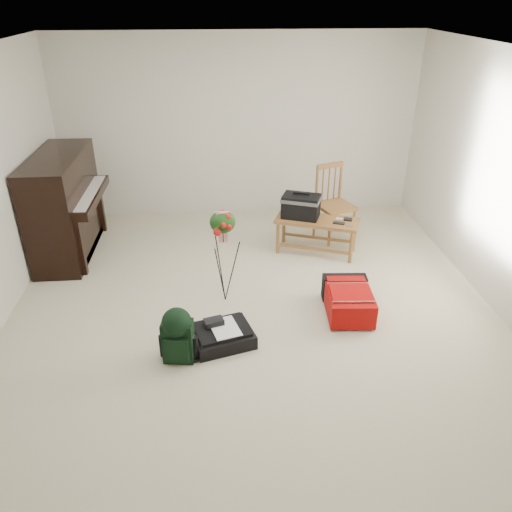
{
  "coord_description": "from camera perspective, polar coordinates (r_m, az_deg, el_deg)",
  "views": [
    {
      "loc": [
        -0.32,
        -4.21,
        2.96
      ],
      "look_at": [
        0.05,
        0.35,
        0.5
      ],
      "focal_mm": 35.0,
      "sensor_mm": 36.0,
      "label": 1
    }
  ],
  "objects": [
    {
      "name": "wall_back",
      "position": [
        7.18,
        -2.02,
        14.47
      ],
      "size": [
        5.0,
        0.04,
        2.5
      ],
      "primitive_type": "cube",
      "color": "silver",
      "rests_on": "floor"
    },
    {
      "name": "flower_stand",
      "position": [
        5.14,
        -3.7,
        -0.15
      ],
      "size": [
        0.34,
        0.34,
        1.06
      ],
      "rotation": [
        0.0,
        0.0,
        -0.03
      ],
      "color": "black",
      "rests_on": "floor"
    },
    {
      "name": "green_backpack",
      "position": [
        4.48,
        -8.96,
        -8.68
      ],
      "size": [
        0.29,
        0.27,
        0.54
      ],
      "rotation": [
        0.0,
        0.0,
        -0.14
      ],
      "color": "black",
      "rests_on": "floor"
    },
    {
      "name": "bench",
      "position": [
        6.14,
        5.7,
        5.01
      ],
      "size": [
        1.09,
        0.74,
        0.78
      ],
      "rotation": [
        0.0,
        0.0,
        -0.37
      ],
      "color": "olive",
      "rests_on": "floor"
    },
    {
      "name": "dining_chair",
      "position": [
        6.62,
        8.97,
        5.92
      ],
      "size": [
        0.55,
        0.55,
        0.99
      ],
      "rotation": [
        0.0,
        0.0,
        0.37
      ],
      "color": "olive",
      "rests_on": "floor"
    },
    {
      "name": "black_duffel",
      "position": [
        4.76,
        -3.92,
        -8.98
      ],
      "size": [
        0.65,
        0.58,
        0.23
      ],
      "rotation": [
        0.0,
        0.0,
        0.28
      ],
      "color": "black",
      "rests_on": "floor"
    },
    {
      "name": "ceiling",
      "position": [
        4.25,
        -0.32,
        22.04
      ],
      "size": [
        5.0,
        5.5,
        0.01
      ],
      "primitive_type": "cube",
      "color": "white",
      "rests_on": "wall_back"
    },
    {
      "name": "red_suitcase",
      "position": [
        5.24,
        10.38,
        -4.71
      ],
      "size": [
        0.49,
        0.69,
        0.28
      ],
      "rotation": [
        0.0,
        0.0,
        -0.07
      ],
      "color": "#BF080A",
      "rests_on": "floor"
    },
    {
      "name": "floor",
      "position": [
        5.16,
        -0.25,
        -6.74
      ],
      "size": [
        5.0,
        5.5,
        0.01
      ],
      "primitive_type": "cube",
      "color": "beige",
      "rests_on": "ground"
    },
    {
      "name": "piano",
      "position": [
        6.55,
        -20.94,
        5.2
      ],
      "size": [
        0.71,
        1.5,
        1.25
      ],
      "color": "black",
      "rests_on": "floor"
    }
  ]
}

